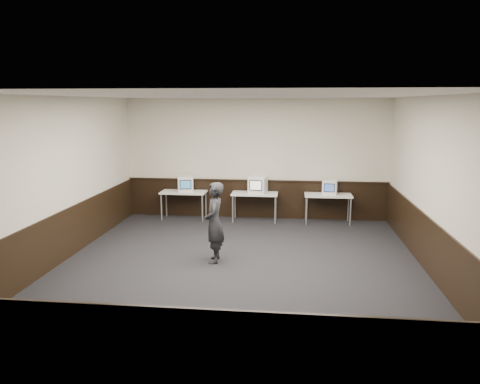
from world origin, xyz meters
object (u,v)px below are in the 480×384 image
emac_right (330,187)px  emac_left (186,184)px  desk_left (184,194)px  person (214,223)px  desk_right (328,197)px  desk_center (255,196)px  emac_center (258,185)px

emac_right → emac_left: bearing=-170.6°
desk_left → person: 3.59m
desk_left → emac_right: (3.84, 0.04, 0.25)m
desk_right → emac_right: (0.04, 0.04, 0.25)m
desk_center → emac_right: (1.94, 0.04, 0.25)m
desk_center → emac_left: size_ratio=2.39×
desk_right → emac_left: emac_left is taller
desk_right → person: (-2.41, -3.31, 0.11)m
desk_center → emac_center: emac_center is taller
desk_left → desk_right: same height
desk_center → emac_left: emac_left is taller
desk_center → desk_right: 1.90m
emac_left → desk_right: bearing=-13.0°
desk_center → emac_right: 1.95m
desk_center → desk_right: same height
desk_right → person: size_ratio=0.76×
emac_center → person: person is taller
emac_center → person: bearing=-91.4°
desk_left → desk_center: (1.90, 0.00, 0.00)m
desk_right → emac_right: size_ratio=2.74×
desk_right → emac_right: bearing=49.8°
desk_left → emac_right: bearing=0.6°
emac_left → emac_right: size_ratio=1.15×
desk_center → person: size_ratio=0.76×
desk_left → emac_center: bearing=-0.5°
emac_right → person: person is taller
emac_right → person: (-2.45, -3.35, -0.15)m
emac_left → emac_center: size_ratio=0.94×
desk_center → emac_center: 0.31m
person → desk_left: bearing=-162.4°
desk_right → emac_right: 0.26m
emac_left → emac_right: bearing=-12.4°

